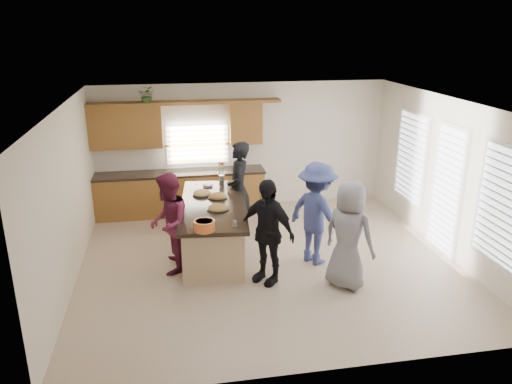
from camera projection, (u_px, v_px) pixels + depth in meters
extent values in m
plane|color=#C1A98F|center=(268.00, 261.00, 8.85)|extent=(6.50, 6.50, 0.00)
cube|color=silver|center=(242.00, 146.00, 11.20)|extent=(6.50, 0.02, 2.80)
cube|color=silver|center=(323.00, 268.00, 5.61)|extent=(6.50, 0.02, 2.80)
cube|color=silver|center=(67.00, 198.00, 7.86)|extent=(0.02, 6.00, 2.80)
cube|color=silver|center=(446.00, 177.00, 8.95)|extent=(0.02, 6.00, 2.80)
cube|color=white|center=(270.00, 103.00, 7.96)|extent=(6.50, 6.00, 0.02)
cube|color=brown|center=(181.00, 194.00, 10.98)|extent=(3.65, 0.62, 0.90)
cube|color=black|center=(180.00, 173.00, 10.83)|extent=(3.70, 0.65, 0.05)
cube|color=brown|center=(125.00, 127.00, 10.44)|extent=(1.50, 0.36, 0.90)
cube|color=brown|center=(245.00, 123.00, 10.87)|extent=(0.70, 0.36, 0.90)
cube|color=brown|center=(186.00, 102.00, 10.50)|extent=(4.05, 0.40, 0.06)
cube|color=olive|center=(198.00, 145.00, 10.97)|extent=(1.35, 0.08, 0.85)
cube|color=white|center=(411.00, 157.00, 10.15)|extent=(0.06, 1.10, 1.75)
cube|color=white|center=(446.00, 190.00, 8.92)|extent=(0.06, 0.85, 2.25)
cube|color=white|center=(502.00, 206.00, 7.45)|extent=(0.06, 1.10, 1.75)
cube|color=tan|center=(214.00, 230.00, 9.10)|extent=(1.25, 2.59, 0.88)
cube|color=black|center=(213.00, 205.00, 8.95)|extent=(1.42, 2.80, 0.07)
cube|color=black|center=(215.00, 249.00, 9.23)|extent=(1.16, 2.50, 0.08)
cylinder|color=black|center=(218.00, 209.00, 8.62)|extent=(0.38, 0.38, 0.02)
ellipsoid|color=olive|center=(218.00, 208.00, 8.61)|extent=(0.34, 0.34, 0.15)
cylinder|color=black|center=(218.00, 197.00, 9.20)|extent=(0.36, 0.36, 0.02)
ellipsoid|color=olive|center=(218.00, 197.00, 9.19)|extent=(0.33, 0.33, 0.15)
cylinder|color=black|center=(202.00, 194.00, 9.36)|extent=(0.37, 0.37, 0.02)
ellipsoid|color=tan|center=(202.00, 193.00, 9.36)|extent=(0.33, 0.33, 0.15)
cylinder|color=orange|center=(204.00, 226.00, 7.74)|extent=(0.33, 0.33, 0.16)
cylinder|color=#F0E6BF|center=(204.00, 222.00, 7.72)|extent=(0.27, 0.27, 0.04)
cylinder|color=white|center=(235.00, 223.00, 7.92)|extent=(0.08, 0.08, 0.09)
cylinder|color=#B390D2|center=(208.00, 185.00, 9.87)|extent=(0.20, 0.20, 0.04)
cylinder|color=silver|center=(222.00, 179.00, 9.99)|extent=(0.11, 0.11, 0.18)
imported|color=#3D6B2A|center=(147.00, 95.00, 10.31)|extent=(0.43, 0.40, 0.39)
imported|color=black|center=(239.00, 189.00, 9.73)|extent=(0.53, 0.74, 1.88)
imported|color=maroon|center=(169.00, 223.00, 8.28)|extent=(0.74, 0.90, 1.72)
imported|color=black|center=(267.00, 231.00, 7.93)|extent=(1.00, 1.04, 1.74)
imported|color=navy|center=(317.00, 214.00, 8.57)|extent=(1.20, 1.35, 1.82)
imported|color=slate|center=(349.00, 235.00, 7.77)|extent=(0.98, 1.02, 1.76)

